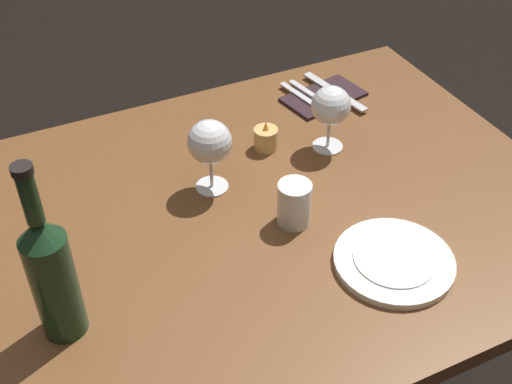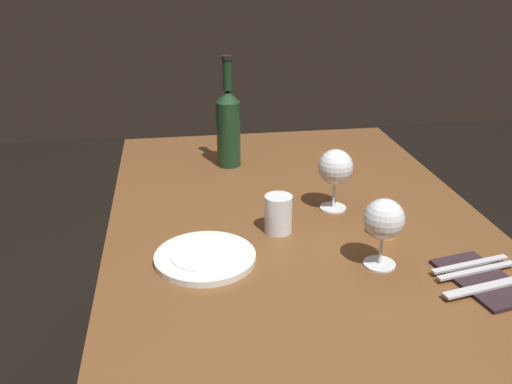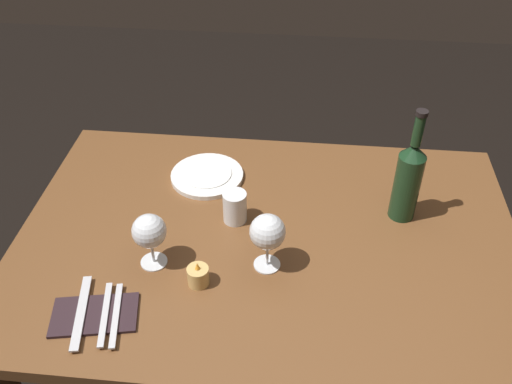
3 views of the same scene
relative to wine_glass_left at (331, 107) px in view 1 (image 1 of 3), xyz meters
The scene contains 11 objects.
dining_table 0.35m from the wine_glass_left, 156.37° to the right, with size 1.30×0.90×0.74m.
wine_glass_left is the anchor object (origin of this frame).
wine_glass_right 0.28m from the wine_glass_left, behind, with size 0.09×0.09×0.15m.
wine_bottle 0.67m from the wine_glass_left, 158.65° to the right, with size 0.07×0.07×0.32m.
water_tumbler 0.26m from the wine_glass_left, 135.04° to the right, with size 0.06×0.06×0.09m.
votive_candle 0.16m from the wine_glass_left, 155.68° to the left, with size 0.05×0.05×0.07m.
dinner_plate 0.37m from the wine_glass_left, 101.57° to the right, with size 0.21×0.21×0.02m.
folded_napkin 0.22m from the wine_glass_left, 62.45° to the left, with size 0.21×0.14×0.01m.
fork_inner 0.21m from the wine_glass_left, 69.20° to the left, with size 0.05×0.18×0.00m.
fork_outer 0.20m from the wine_glass_left, 76.61° to the left, with size 0.05×0.18×0.00m.
table_knife 0.23m from the wine_glass_left, 55.32° to the left, with size 0.06×0.21×0.00m.
Camera 1 is at (-0.37, -0.86, 1.58)m, focal length 46.52 mm.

